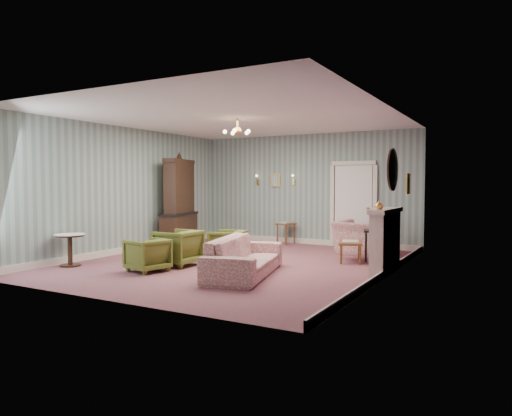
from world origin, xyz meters
The scene contains 27 objects.
floor centered at (0.00, 0.00, 0.00)m, with size 7.00×7.00×0.00m, color #8B505B.
ceiling centered at (0.00, 0.00, 2.90)m, with size 7.00×7.00×0.00m, color white.
wall_back centered at (0.00, 3.50, 1.45)m, with size 6.00×6.00×0.00m, color slate.
wall_front centered at (0.00, -3.50, 1.45)m, with size 6.00×6.00×0.00m, color slate.
wall_left centered at (-3.00, 0.00, 1.45)m, with size 7.00×7.00×0.00m, color slate.
wall_right centered at (3.00, 0.00, 1.45)m, with size 7.00×7.00×0.00m, color slate.
wall_right_floral centered at (2.98, 0.00, 1.45)m, with size 7.00×7.00×0.00m, color #B15881.
door centered at (1.30, 3.46, 1.08)m, with size 1.12×0.12×2.16m, color white, non-canonical shape.
olive_chair_a centered at (-0.96, -1.59, 0.33)m, with size 0.65×0.61×0.67m, color #5B6523.
olive_chair_b centered at (-0.87, -0.82, 0.39)m, with size 0.75×0.70×0.77m, color #5B6523.
olive_chair_c centered at (-0.42, 0.29, 0.34)m, with size 0.67×0.63×0.69m, color #5B6523.
sofa_chintz centered at (0.76, -1.03, 0.44)m, with size 2.27×0.66×0.89m, color #9C3F54.
wingback_chair centered at (1.86, 2.43, 0.51)m, with size 1.16×0.75×1.02m, color #9C3F54.
dresser centered at (-2.65, 1.47, 1.18)m, with size 0.49×1.41×2.35m, color black, non-canonical shape.
fireplace centered at (2.86, 0.40, 0.58)m, with size 0.30×1.40×1.16m, color beige, non-canonical shape.
mantel_vase centered at (2.84, 0.00, 1.23)m, with size 0.15×0.15×0.15m, color gold.
oval_mirror centered at (2.96, 0.40, 1.85)m, with size 0.04×0.76×0.84m, color white, non-canonical shape.
framed_print centered at (2.97, 1.75, 1.60)m, with size 0.04×0.34×0.42m, color gold, non-canonical shape.
coffee_table centered at (1.93, 1.29, 0.21)m, with size 0.46×0.83×0.43m, color brown, non-canonical shape.
side_table_black centered at (2.36, 1.54, 0.33)m, with size 0.43×0.43×0.65m, color black, non-canonical shape.
pedestal_table centered at (-2.64, -1.90, 0.32)m, with size 0.58×0.58×0.63m, color black, non-canonical shape.
nesting_table centered at (-0.42, 3.15, 0.30)m, with size 0.36×0.47×0.61m, color brown, non-canonical shape.
gilt_mirror_back centered at (-0.90, 3.46, 1.70)m, with size 0.28×0.06×0.36m, color gold, non-canonical shape.
sconce_left centered at (-1.45, 3.44, 1.70)m, with size 0.16×0.12×0.30m, color gold, non-canonical shape.
sconce_right centered at (-0.35, 3.44, 1.70)m, with size 0.16×0.12×0.30m, color gold, non-canonical shape.
chandelier centered at (0.00, 0.00, 2.63)m, with size 0.56×0.56×0.36m, color gold, non-canonical shape.
burgundy_cushion centered at (1.81, 2.28, 0.48)m, with size 0.38×0.10×0.38m, color maroon.
Camera 1 is at (4.93, -8.10, 1.60)m, focal length 33.19 mm.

